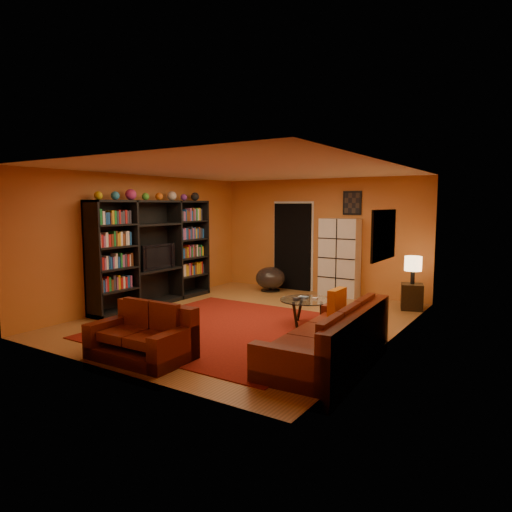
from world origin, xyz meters
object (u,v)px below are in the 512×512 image
Objects in this scene: storage_cabinet at (339,258)px; bowl_chair at (270,278)px; sofa at (334,339)px; coffee_table at (306,302)px; loveseat at (145,336)px; table_lamp at (413,264)px; side_table at (412,297)px; entertainment_unit at (154,253)px; tv at (155,257)px.

storage_cabinet is 1.70m from bowl_chair.
storage_cabinet is at bearing 12.07° from bowl_chair.
sofa is 1.76m from coffee_table.
table_lamp is (2.26, 4.76, 0.59)m from loveseat.
side_table is at bearing 60.69° from coffee_table.
storage_cabinet is 2.47× the size of bowl_chair.
entertainment_unit is 5.09m from table_lamp.
storage_cabinet is 1.86m from side_table.
table_lamp is (4.47, 2.34, -0.09)m from tv.
entertainment_unit is 3.99m from storage_cabinet.
loveseat is 5.26m from side_table.
tv is 0.66× the size of loveseat.
loveseat reaches higher than bowl_chair.
entertainment_unit is 4.34× the size of bowl_chair.
entertainment_unit is at bearing -135.67° from storage_cabinet.
side_table is (0.11, 3.52, -0.03)m from sofa.
loveseat is 5.28m from storage_cabinet.
tv is at bearing -152.36° from table_lamp.
tv is at bearing 40.98° from loveseat.
coffee_table is at bearing 125.57° from sofa.
entertainment_unit reaches higher than sofa.
bowl_chair is at bearing 132.11° from coffee_table.
loveseat is (-2.15, -1.24, 0.01)m from sofa.
loveseat is 2.70× the size of side_table.
tv reaches higher than loveseat.
tv is 1.28× the size of bowl_chair.
table_lamp reaches higher than loveseat.
entertainment_unit reaches higher than storage_cabinet.
table_lamp is (3.27, -0.13, 0.58)m from bowl_chair.
loveseat is 2.53× the size of table_lamp.
tv is at bearing -135.05° from storage_cabinet.
tv is (0.05, -0.01, -0.08)m from entertainment_unit.
sofa is at bearing -91.76° from side_table.
entertainment_unit is 2.22× the size of loveseat.
table_lamp is (0.00, 0.00, 0.63)m from side_table.
storage_cabinet reaches higher than side_table.
sofa is 3.52m from side_table.
tv is 4.57m from sofa.
loveseat is (2.22, -2.41, -0.69)m from tv.
loveseat reaches higher than coffee_table.
storage_cabinet is at bearing 164.58° from side_table.
entertainment_unit is at bearing 161.86° from sofa.
table_lamp reaches higher than coffee_table.
coffee_table is 1.24× the size of bowl_chair.
tv is 5.05m from table_lamp.
coffee_table is 2.70m from storage_cabinet.
tv reaches higher than coffee_table.
entertainment_unit reaches higher than table_lamp.
tv reaches higher than bowl_chair.
entertainment_unit is at bearing -176.80° from coffee_table.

